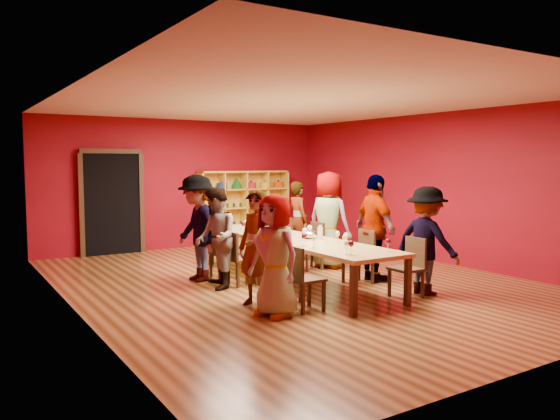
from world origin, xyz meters
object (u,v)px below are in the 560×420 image
at_px(chair_person_right_3, 313,243).
at_px(wine_bottle, 251,221).
at_px(chair_person_left_0, 301,275).
at_px(person_left_0, 275,255).
at_px(shelving_unit, 243,204).
at_px(chair_person_left_1, 279,268).
at_px(chair_person_right_0, 410,264).
at_px(chair_person_left_2, 238,255).
at_px(person_left_3, 197,228).
at_px(chair_person_right_1, 362,254).
at_px(person_right_3, 329,220).
at_px(chair_person_left_3, 220,250).
at_px(person_right_4, 298,220).
at_px(tasting_table, 293,241).
at_px(spittoon_bowl, 309,235).
at_px(chair_person_right_4, 282,237).
at_px(person_right_0, 427,241).
at_px(person_left_1, 256,248).
at_px(person_right_1, 375,228).
at_px(person_left_2, 216,238).

bearing_deg(chair_person_right_3, wine_bottle, 123.79).
height_order(chair_person_left_0, person_left_0, person_left_0).
height_order(shelving_unit, chair_person_right_3, shelving_unit).
xyz_separation_m(chair_person_left_0, wine_bottle, (1.09, 3.36, 0.36)).
bearing_deg(chair_person_left_1, chair_person_right_0, -22.96).
bearing_deg(chair_person_right_0, chair_person_left_2, 131.70).
relative_size(shelving_unit, person_left_3, 1.33).
xyz_separation_m(chair_person_right_1, chair_person_right_3, (0.00, 1.39, 0.00)).
bearing_deg(chair_person_left_1, person_right_3, 38.09).
height_order(shelving_unit, chair_person_left_3, shelving_unit).
distance_m(chair_person_right_3, person_right_4, 1.17).
xyz_separation_m(chair_person_left_3, person_right_3, (2.19, -0.23, 0.42)).
distance_m(tasting_table, spittoon_bowl, 0.31).
bearing_deg(chair_person_right_0, shelving_unit, 85.45).
distance_m(chair_person_right_1, person_right_3, 1.50).
relative_size(chair_person_right_4, person_right_4, 0.55).
relative_size(person_left_3, person_right_3, 0.98).
xyz_separation_m(person_right_3, person_right_4, (0.02, 1.06, -0.11)).
distance_m(chair_person_left_3, person_right_0, 3.49).
bearing_deg(person_left_1, chair_person_left_0, 16.41).
distance_m(chair_person_left_1, person_right_0, 2.32).
relative_size(person_left_3, wine_bottle, 6.57).
xyz_separation_m(person_left_0, person_right_3, (2.61, 2.27, 0.12)).
bearing_deg(chair_person_left_1, wine_bottle, 68.72).
distance_m(shelving_unit, person_right_1, 5.03).
relative_size(chair_person_left_3, chair_person_right_0, 1.00).
height_order(chair_person_left_0, chair_person_left_3, same).
height_order(person_left_3, chair_person_right_0, person_left_3).
distance_m(tasting_table, person_right_4, 2.18).
relative_size(person_left_0, person_right_0, 0.97).
bearing_deg(tasting_table, chair_person_left_1, -131.49).
bearing_deg(chair_person_left_3, chair_person_left_2, -90.00).
bearing_deg(chair_person_right_1, person_right_1, 0.00).
bearing_deg(chair_person_left_0, chair_person_right_4, 61.36).
bearing_deg(chair_person_right_0, person_left_2, 137.31).
relative_size(chair_person_left_1, chair_person_right_0, 1.00).
xyz_separation_m(chair_person_left_3, wine_bottle, (1.09, 0.85, 0.36)).
relative_size(person_left_2, person_right_3, 0.88).
bearing_deg(chair_person_left_1, person_left_0, -127.23).
distance_m(chair_person_left_2, person_left_3, 0.89).
distance_m(chair_person_left_1, chair_person_left_2, 1.27).
bearing_deg(person_right_3, chair_person_right_0, 154.52).
bearing_deg(chair_person_left_2, chair_person_right_3, 13.68).
relative_size(shelving_unit, person_left_1, 1.47).
relative_size(chair_person_left_0, person_right_1, 0.49).
distance_m(chair_person_left_0, chair_person_left_2, 1.83).
bearing_deg(chair_person_right_4, chair_person_right_1, -90.00).
relative_size(chair_person_left_1, chair_person_right_4, 1.00).
distance_m(chair_person_left_0, chair_person_left_3, 2.50).
distance_m(person_left_2, person_right_3, 2.62).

